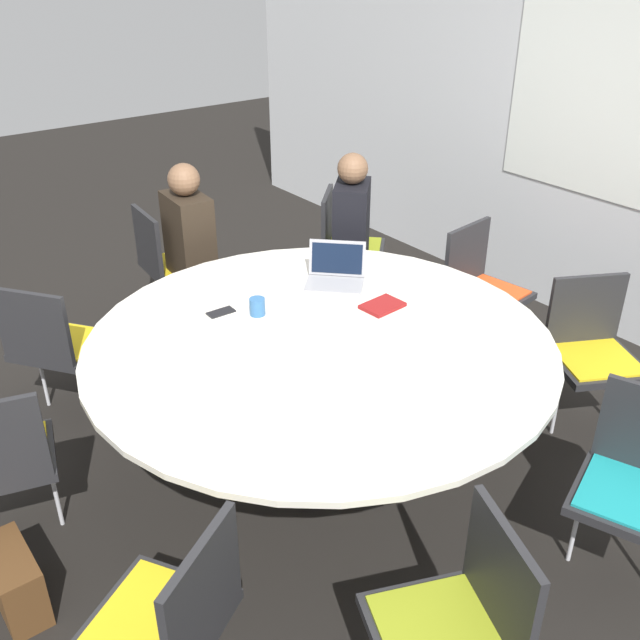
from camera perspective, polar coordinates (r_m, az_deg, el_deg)
The scene contains 18 objects.
ground_plane at distance 3.83m, azimuth 0.00°, elevation -10.91°, with size 16.00×16.00×0.00m, color black.
wall_back at distance 4.96m, azimuth 23.61°, elevation 13.67°, with size 8.00×0.07×2.70m.
conference_table at distance 3.46m, azimuth 0.00°, elevation -2.67°, with size 2.25×2.25×0.72m.
chair_0 at distance 5.11m, azimuth 1.99°, elevation 6.39°, with size 0.61×0.61×0.85m.
chair_1 at distance 4.92m, azimuth -12.05°, elevation 4.87°, with size 0.47×0.45×0.85m.
chair_2 at distance 4.09m, azimuth -20.57°, elevation -1.50°, with size 0.60×0.60×0.85m.
chair_4 at distance 2.52m, azimuth -11.79°, elevation -22.12°, with size 0.59×0.59×0.85m.
chair_5 at distance 2.51m, azimuth 11.10°, elevation -22.34°, with size 0.57×0.56×0.85m.
chair_6 at distance 3.20m, azimuth 24.13°, elevation -11.37°, with size 0.56×0.54×0.85m.
chair_7 at distance 4.06m, azimuth 20.95°, elevation -1.86°, with size 0.58×0.59×0.85m.
chair_8 at distance 4.59m, azimuth 12.76°, elevation 2.98°, with size 0.47×0.49×0.85m.
person_0 at distance 4.81m, azimuth 2.71°, elevation 7.42°, with size 0.41×0.41×1.20m.
person_1 at distance 4.67m, azimuth -10.23°, elevation 6.33°, with size 0.38×0.28×1.20m.
laptop at distance 3.95m, azimuth 1.26°, elevation 3.76°, with size 0.40×0.40×0.21m.
spiral_notebook at distance 3.71m, azimuth 5.01°, elevation 1.15°, with size 0.16×0.22×0.02m.
coffee_cup at distance 3.62m, azimuth -5.04°, elevation 1.08°, with size 0.08×0.08×0.09m.
cell_phone at distance 3.68m, azimuth -7.94°, elevation 0.62°, with size 0.07×0.14×0.01m.
handbag at distance 3.29m, azimuth -23.21°, elevation -18.68°, with size 0.36×0.16×0.28m.
Camera 1 is at (2.35, -1.80, 2.43)m, focal length 40.00 mm.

